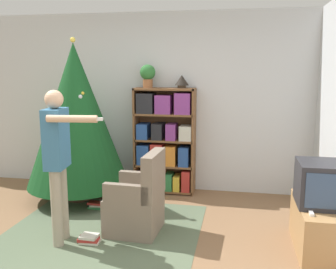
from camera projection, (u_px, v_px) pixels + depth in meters
The scene contains 14 objects.
ground_plane at pixel (102, 257), 3.64m from camera, with size 14.00×14.00×0.00m, color #846042.
wall_back at pixel (154, 102), 5.59m from camera, with size 8.00×0.10×2.60m.
area_rug at pixel (99, 236), 4.08m from camera, with size 2.14×2.18×0.01m.
bookshelf at pixel (164, 141), 5.42m from camera, with size 0.88×0.31×1.53m.
tv_stand at pixel (318, 228), 3.72m from camera, with size 0.42×0.92×0.49m.
television at pixel (321, 184), 3.64m from camera, with size 0.45×0.48×0.43m.
game_remote at pixel (311, 213), 3.44m from camera, with size 0.04×0.12×0.02m.
christmas_tree at pixel (76, 115), 5.04m from camera, with size 1.37×1.37×2.20m.
armchair at pixel (138, 204), 4.15m from camera, with size 0.60×0.59×0.92m.
standing_person at pixel (58, 155), 3.79m from camera, with size 0.67×0.47×1.60m.
potted_plant at pixel (148, 74), 5.30m from camera, with size 0.22×0.22×0.33m.
table_lamp at pixel (182, 81), 5.23m from camera, with size 0.20×0.20×0.18m.
book_pile_near_tree at pixel (96, 205), 4.88m from camera, with size 0.21×0.14×0.08m.
book_pile_by_chair at pixel (89, 239), 3.92m from camera, with size 0.23×0.16×0.09m.
Camera 1 is at (1.27, -3.19, 1.82)m, focal length 40.00 mm.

